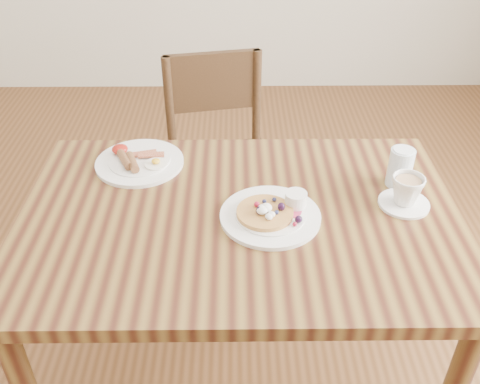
% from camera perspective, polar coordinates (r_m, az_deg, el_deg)
% --- Properties ---
extents(ground, '(5.00, 5.00, 0.00)m').
position_cam_1_polar(ground, '(2.00, 0.00, -19.56)').
color(ground, '#553218').
rests_on(ground, ground).
extents(dining_table, '(1.20, 0.80, 0.75)m').
position_cam_1_polar(dining_table, '(1.51, 0.00, -5.23)').
color(dining_table, brown).
rests_on(dining_table, ground).
extents(chair_far, '(0.49, 0.49, 0.88)m').
position_cam_1_polar(chair_far, '(2.18, -2.18, 3.84)').
color(chair_far, '#3B2715').
rests_on(chair_far, ground).
extents(pancake_plate, '(0.27, 0.27, 0.06)m').
position_cam_1_polar(pancake_plate, '(1.43, 3.43, -2.27)').
color(pancake_plate, white).
rests_on(pancake_plate, dining_table).
extents(breakfast_plate, '(0.27, 0.27, 0.04)m').
position_cam_1_polar(breakfast_plate, '(1.67, -10.82, 3.25)').
color(breakfast_plate, white).
rests_on(breakfast_plate, dining_table).
extents(teacup_saucer, '(0.14, 0.14, 0.09)m').
position_cam_1_polar(teacup_saucer, '(1.52, 17.30, -0.04)').
color(teacup_saucer, white).
rests_on(teacup_saucer, dining_table).
extents(water_glass, '(0.07, 0.07, 0.11)m').
position_cam_1_polar(water_glass, '(1.60, 16.72, 2.52)').
color(water_glass, silver).
rests_on(water_glass, dining_table).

